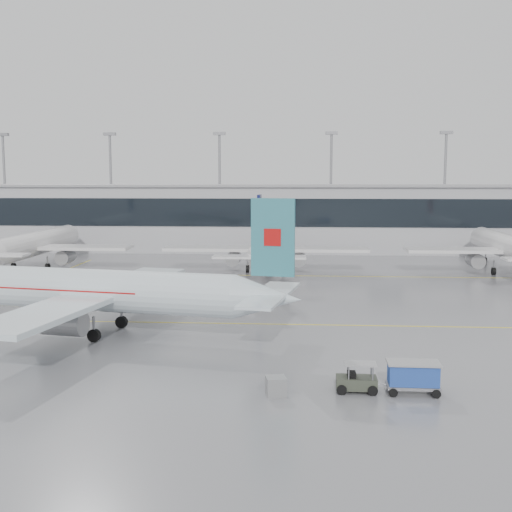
# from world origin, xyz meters

# --- Properties ---
(ground) EXTENTS (320.00, 320.00, 0.00)m
(ground) POSITION_xyz_m (0.00, 0.00, 0.00)
(ground) COLOR gray
(ground) RESTS_ON ground
(taxi_line_main) EXTENTS (120.00, 0.25, 0.01)m
(taxi_line_main) POSITION_xyz_m (0.00, 0.00, 0.01)
(taxi_line_main) COLOR yellow
(taxi_line_main) RESTS_ON ground
(taxi_line_north) EXTENTS (120.00, 0.25, 0.01)m
(taxi_line_north) POSITION_xyz_m (0.00, 30.00, 0.01)
(taxi_line_north) COLOR yellow
(taxi_line_north) RESTS_ON ground
(taxi_line_cross) EXTENTS (0.25, 60.00, 0.01)m
(taxi_line_cross) POSITION_xyz_m (-30.00, 15.00, 0.01)
(taxi_line_cross) COLOR yellow
(taxi_line_cross) RESTS_ON ground
(terminal) EXTENTS (180.00, 15.00, 12.00)m
(terminal) POSITION_xyz_m (0.00, 62.00, 6.00)
(terminal) COLOR #A5A5A9
(terminal) RESTS_ON ground
(terminal_glass) EXTENTS (180.00, 0.20, 5.00)m
(terminal_glass) POSITION_xyz_m (0.00, 54.45, 7.50)
(terminal_glass) COLOR black
(terminal_glass) RESTS_ON ground
(terminal_roof) EXTENTS (182.00, 16.00, 0.40)m
(terminal_roof) POSITION_xyz_m (0.00, 62.00, 12.20)
(terminal_roof) COLOR gray
(terminal_roof) RESTS_ON ground
(light_masts) EXTENTS (156.40, 1.00, 22.60)m
(light_masts) POSITION_xyz_m (0.00, 68.00, 13.34)
(light_masts) COLOR gray
(light_masts) RESTS_ON ground
(air_canada_jet) EXTENTS (38.01, 31.12, 12.15)m
(air_canada_jet) POSITION_xyz_m (-13.16, -4.77, 3.87)
(air_canada_jet) COLOR silver
(air_canada_jet) RESTS_ON ground
(parked_jet_b) EXTENTS (29.64, 36.96, 11.72)m
(parked_jet_b) POSITION_xyz_m (-35.00, 33.69, 3.71)
(parked_jet_b) COLOR silver
(parked_jet_b) RESTS_ON ground
(parked_jet_c) EXTENTS (29.64, 36.96, 11.72)m
(parked_jet_c) POSITION_xyz_m (-0.00, 33.69, 3.71)
(parked_jet_c) COLOR silver
(parked_jet_c) RESTS_ON ground
(parked_jet_d) EXTENTS (29.64, 36.96, 11.72)m
(parked_jet_d) POSITION_xyz_m (35.00, 33.69, 3.71)
(parked_jet_d) COLOR silver
(parked_jet_d) RESTS_ON ground
(baggage_tug) EXTENTS (3.94, 1.68, 1.91)m
(baggage_tug) POSITION_xyz_m (8.60, -18.81, 0.67)
(baggage_tug) COLOR #363B2F
(baggage_tug) RESTS_ON ground
(baggage_cart) EXTENTS (3.39, 1.94, 2.07)m
(baggage_cart) POSITION_xyz_m (12.20, -18.87, 1.21)
(baggage_cart) COLOR gray
(baggage_cart) RESTS_ON ground
(gse_unit) EXTENTS (1.45, 1.38, 1.24)m
(gse_unit) POSITION_xyz_m (3.41, -19.95, 0.62)
(gse_unit) COLOR gray
(gse_unit) RESTS_ON ground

